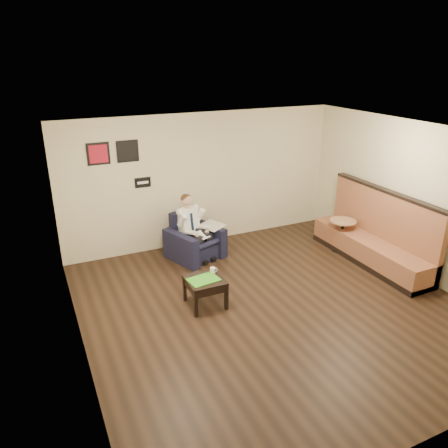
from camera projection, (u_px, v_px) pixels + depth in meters
name	position (u px, v px, depth m)	size (l,w,h in m)	color
ground	(274.00, 306.00, 7.21)	(6.00, 6.00, 0.00)	black
wall_back	(203.00, 180.00, 9.22)	(6.00, 0.02, 2.80)	beige
wall_front	(442.00, 335.00, 4.17)	(6.00, 0.02, 2.80)	beige
wall_left	(74.00, 265.00, 5.52)	(0.02, 6.00, 2.80)	beige
wall_right	(420.00, 202.00, 7.87)	(0.02, 6.00, 2.80)	beige
ceiling	(282.00, 137.00, 6.18)	(6.00, 6.00, 0.02)	white
seating_sign	(143.00, 182.00, 8.67)	(0.32, 0.02, 0.20)	black
art_print_left	(98.00, 154.00, 8.11)	(0.42, 0.03, 0.42)	#B1152D
art_print_right	(128.00, 151.00, 8.33)	(0.42, 0.03, 0.42)	black
armchair	(195.00, 237.00, 8.78)	(0.93, 0.93, 0.90)	black
seated_man	(199.00, 230.00, 8.64)	(0.59, 0.88, 1.24)	white
lap_papers	(202.00, 235.00, 8.60)	(0.21, 0.29, 0.01)	white
newspaper	(212.00, 225.00, 8.90)	(0.39, 0.49, 0.01)	silver
side_table	(205.00, 292.00, 7.17)	(0.59, 0.59, 0.48)	black
green_folder	(203.00, 280.00, 7.05)	(0.48, 0.34, 0.01)	green
coffee_mug	(213.00, 271.00, 7.24)	(0.09, 0.09, 0.10)	white
smartphone	(204.00, 273.00, 7.24)	(0.15, 0.08, 0.01)	black
banquette	(373.00, 228.00, 8.50)	(0.67, 2.80, 1.43)	brown
cafe_table	(342.00, 235.00, 9.14)	(0.54, 0.54, 0.67)	#A87C5B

